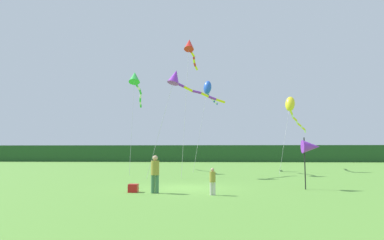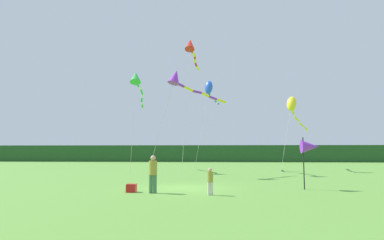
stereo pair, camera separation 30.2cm
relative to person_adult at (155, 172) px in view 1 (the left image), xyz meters
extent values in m
plane|color=#5B9338|center=(1.29, 2.33, -1.00)|extent=(120.00, 120.00, 0.00)
cube|color=#234C23|center=(1.29, 47.33, 0.56)|extent=(108.00, 3.10, 3.11)
cylinder|color=#3F724C|center=(-0.10, 0.00, -0.57)|extent=(0.18, 0.18, 0.86)
cylinder|color=#3F724C|center=(0.10, 0.00, -0.57)|extent=(0.18, 0.18, 0.86)
cylinder|color=olive|center=(0.00, 0.00, 0.20)|extent=(0.39, 0.39, 0.68)
sphere|color=tan|center=(0.00, 0.00, 0.66)|extent=(0.25, 0.25, 0.25)
cylinder|color=silver|center=(2.68, -0.55, -0.70)|extent=(0.12, 0.12, 0.59)
cylinder|color=silver|center=(2.81, -0.55, -0.70)|extent=(0.12, 0.12, 0.59)
cylinder|color=olive|center=(2.74, -0.55, -0.17)|extent=(0.27, 0.27, 0.47)
sphere|color=tan|center=(2.74, -0.55, 0.14)|extent=(0.17, 0.17, 0.17)
cube|color=red|center=(-1.11, 0.29, -0.80)|extent=(0.45, 0.42, 0.40)
cylinder|color=black|center=(7.60, 2.00, 0.36)|extent=(0.06, 0.06, 2.72)
cone|color=purple|center=(7.95, 2.00, 1.23)|extent=(0.90, 0.70, 0.70)
cylinder|color=#B2B2B2|center=(1.66, 17.29, 3.39)|extent=(1.39, 3.41, 8.78)
ellipsoid|color=blue|center=(2.34, 18.99, 7.78)|extent=(1.16, 1.23, 1.62)
cylinder|color=blue|center=(2.38, 19.20, 7.11)|extent=(0.29, 0.53, 0.32)
cylinder|color=white|center=(2.50, 19.63, 6.97)|extent=(0.37, 0.54, 0.34)
cylinder|color=blue|center=(2.68, 20.03, 6.83)|extent=(0.41, 0.53, 0.32)
cylinder|color=white|center=(2.90, 20.42, 6.72)|extent=(0.41, 0.53, 0.30)
cylinder|color=blue|center=(3.04, 20.83, 6.61)|extent=(0.28, 0.52, 0.31)
cylinder|color=white|center=(3.18, 21.24, 6.50)|extent=(0.41, 0.52, 0.29)
cylinder|color=blue|center=(3.35, 21.65, 6.44)|extent=(0.31, 0.50, 0.24)
cylinder|color=#B2B2B2|center=(-4.42, 13.51, 3.59)|extent=(0.58, 3.68, 9.18)
cone|color=green|center=(-4.71, 15.34, 8.18)|extent=(1.28, 1.57, 1.47)
cylinder|color=green|center=(-4.68, 15.82, 7.59)|extent=(0.26, 1.03, 0.44)
cylinder|color=white|center=(-4.64, 16.79, 7.42)|extent=(0.23, 1.00, 0.30)
cylinder|color=green|center=(-4.65, 17.77, 7.20)|extent=(0.27, 1.05, 0.51)
cylinder|color=white|center=(-4.82, 18.72, 6.93)|extent=(0.47, 1.04, 0.42)
cylinder|color=green|center=(-5.06, 19.67, 6.67)|extent=(0.42, 1.05, 0.49)
cylinder|color=white|center=(-5.24, 20.62, 6.45)|extent=(0.36, 1.02, 0.34)
cylinder|color=green|center=(-5.40, 21.58, 6.27)|extent=(0.38, 1.04, 0.42)
cylinder|color=#B2B2B2|center=(9.75, 16.11, 2.38)|extent=(1.96, 3.48, 6.77)
ellipsoid|color=yellow|center=(10.71, 17.84, 5.77)|extent=(1.44, 1.57, 1.77)
cylinder|color=yellow|center=(10.89, 18.23, 4.98)|extent=(0.56, 0.92, 0.48)
cylinder|color=white|center=(11.20, 19.03, 4.72)|extent=(0.48, 0.93, 0.43)
cylinder|color=yellow|center=(11.60, 19.77, 4.45)|extent=(0.73, 0.85, 0.49)
cylinder|color=white|center=(12.02, 20.51, 4.19)|extent=(0.51, 0.92, 0.42)
cylinder|color=yellow|center=(12.43, 21.24, 3.95)|extent=(0.72, 0.84, 0.45)
cylinder|color=white|center=(12.87, 21.98, 3.78)|extent=(0.53, 0.89, 0.29)
cylinder|color=yellow|center=(13.29, 22.72, 3.62)|extent=(0.70, 0.85, 0.42)
cylinder|color=white|center=(13.69, 23.46, 3.39)|extent=(0.51, 0.92, 0.43)
cylinder|color=#B2B2B2|center=(0.59, 11.38, 4.89)|extent=(0.31, 4.59, 11.79)
cone|color=red|center=(0.73, 13.67, 10.79)|extent=(0.98, 1.31, 1.38)
cylinder|color=red|center=(0.81, 13.99, 10.29)|extent=(0.36, 0.72, 0.29)
cylinder|color=yellow|center=(0.98, 14.63, 10.15)|extent=(0.41, 0.75, 0.38)
cylinder|color=red|center=(1.08, 15.28, 10.02)|extent=(0.22, 0.69, 0.27)
cylinder|color=yellow|center=(1.06, 15.94, 9.90)|extent=(0.21, 0.72, 0.38)
cylinder|color=red|center=(1.09, 16.60, 9.71)|extent=(0.28, 0.74, 0.38)
cylinder|color=yellow|center=(1.21, 17.26, 9.50)|extent=(0.37, 0.76, 0.42)
cylinder|color=#B2B2B2|center=(-1.11, 9.17, 2.96)|extent=(1.91, 1.55, 7.92)
cone|color=purple|center=(-0.17, 9.93, 6.91)|extent=(1.59, 1.54, 1.37)
cylinder|color=purple|center=(0.16, 10.21, 6.34)|extent=(0.83, 0.75, 0.43)
cylinder|color=yellow|center=(0.81, 10.78, 6.09)|extent=(0.82, 0.77, 0.45)
cylinder|color=purple|center=(1.49, 11.32, 5.92)|extent=(0.85, 0.67, 0.29)
cylinder|color=yellow|center=(2.15, 11.89, 5.78)|extent=(0.77, 0.80, 0.39)
cylinder|color=purple|center=(2.78, 12.48, 5.59)|extent=(0.83, 0.73, 0.37)
cylinder|color=yellow|center=(3.51, 12.94, 5.39)|extent=(0.92, 0.57, 0.41)
camera|label=1|loc=(2.67, -15.80, 0.99)|focal=30.90mm
camera|label=2|loc=(2.98, -15.78, 0.99)|focal=30.90mm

